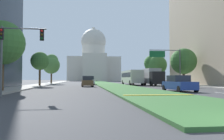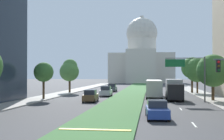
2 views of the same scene
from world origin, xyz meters
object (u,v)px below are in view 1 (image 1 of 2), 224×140
object	(u,v)px
street_tree_left_near	(3,43)
sedan_midblock	(87,82)
sedan_distant	(90,81)
city_bus	(132,76)
street_tree_right_mid	(184,61)
street_tree_left_distant	(51,65)
capitol_building	(94,61)
street_tree_left_mid	(40,61)
overhead_guide_sign	(168,60)
street_tree_left_far	(52,61)
box_truck_delivery	(153,77)
street_tree_right_far	(157,65)
street_tree_right_distant	(153,63)
sedan_lead_stopped	(179,84)
sedan_far_horizon	(86,80)
traffic_light_near_left	(13,45)

from	to	relation	value
street_tree_left_near	sedan_midblock	bearing A→B (deg)	59.03
sedan_distant	city_bus	world-z (taller)	city_bus
street_tree_right_mid	street_tree_left_distant	world-z (taller)	street_tree_right_mid
capitol_building	street_tree_left_mid	xyz separation A→B (m)	(-12.73, -90.23, -6.62)
overhead_guide_sign	city_bus	distance (m)	9.80
overhead_guide_sign	street_tree_left_far	distance (m)	28.58
street_tree_left_near	box_truck_delivery	xyz separation A→B (m)	(20.75, 17.94, -3.18)
street_tree_right_far	street_tree_left_far	bearing A→B (deg)	-179.09
street_tree_right_mid	sedan_midblock	distance (m)	18.40
street_tree_right_far	box_truck_delivery	xyz separation A→B (m)	(-5.77, -15.40, -3.11)
street_tree_right_distant	street_tree_right_mid	bearing A→B (deg)	-87.83
street_tree_left_distant	box_truck_delivery	xyz separation A→B (m)	(20.50, -14.57, -2.80)
street_tree_left_mid	box_truck_delivery	world-z (taller)	street_tree_left_mid
street_tree_right_far	sedan_lead_stopped	bearing A→B (deg)	-104.38
sedan_far_horizon	street_tree_left_near	bearing A→B (deg)	-102.26
street_tree_right_distant	sedan_distant	size ratio (longest dim) A/B	1.79
street_tree_left_distant	street_tree_left_near	bearing A→B (deg)	-90.44
traffic_light_near_left	sedan_far_horizon	bearing A→B (deg)	82.85
street_tree_right_mid	sedan_far_horizon	distance (m)	28.48
street_tree_left_mid	overhead_guide_sign	bearing A→B (deg)	-3.28
street_tree_left_mid	street_tree_left_far	distance (m)	16.50
street_tree_right_distant	sedan_distant	distance (m)	19.54
traffic_light_near_left	sedan_lead_stopped	bearing A→B (deg)	19.38
street_tree_right_mid	street_tree_right_distant	size ratio (longest dim) A/B	0.93
overhead_guide_sign	sedan_lead_stopped	bearing A→B (deg)	-107.07
sedan_midblock	box_truck_delivery	size ratio (longest dim) A/B	0.66
street_tree_left_distant	sedan_far_horizon	xyz separation A→B (m)	(8.22, 6.49, -3.65)
overhead_guide_sign	street_tree_left_near	bearing A→B (deg)	-146.17
street_tree_right_mid	city_bus	size ratio (longest dim) A/B	0.63
capitol_building	street_tree_left_mid	bearing A→B (deg)	-98.03
traffic_light_near_left	street_tree_left_distant	xyz separation A→B (m)	(-2.57, 38.63, 0.68)
street_tree_right_far	sedan_lead_stopped	distance (m)	35.53
capitol_building	traffic_light_near_left	bearing A→B (deg)	-95.31
capitol_building	sedan_distant	size ratio (longest dim) A/B	7.24
street_tree_right_far	box_truck_delivery	bearing A→B (deg)	-110.56
street_tree_right_mid	city_bus	xyz separation A→B (m)	(-8.54, 6.07, -2.74)
street_tree_left_mid	sedan_lead_stopped	xyz separation A→B (m)	(17.19, -17.34, -3.50)
street_tree_right_distant	street_tree_left_near	bearing A→B (deg)	-126.63
sedan_lead_stopped	sedan_far_horizon	size ratio (longest dim) A/B	1.11
capitol_building	overhead_guide_sign	distance (m)	92.19
street_tree_left_distant	sedan_far_horizon	bearing A→B (deg)	38.29
overhead_guide_sign	street_tree_left_distant	distance (m)	28.34
street_tree_left_mid	sedan_lead_stopped	size ratio (longest dim) A/B	1.28
street_tree_left_far	capitol_building	bearing A→B (deg)	80.00
street_tree_right_distant	box_truck_delivery	world-z (taller)	street_tree_right_distant
overhead_guide_sign	sedan_distant	distance (m)	17.08
traffic_light_near_left	sedan_far_horizon	world-z (taller)	traffic_light_near_left
street_tree_left_near	sedan_midblock	xyz separation A→B (m)	(8.52, 14.19, -4.04)
box_truck_delivery	capitol_building	bearing A→B (deg)	94.80
street_tree_right_distant	sedan_far_horizon	world-z (taller)	street_tree_right_distant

